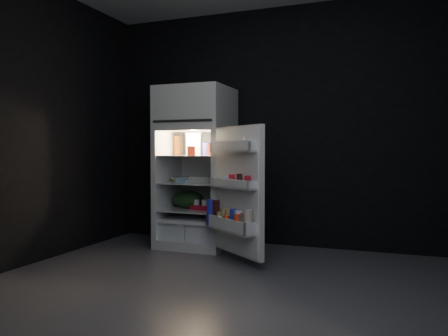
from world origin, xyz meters
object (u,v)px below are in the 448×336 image
at_px(egg_carton, 203,180).
at_px(yogurt_tray, 201,207).
at_px(refrigerator, 197,162).
at_px(milk_jug, 194,145).
at_px(fridge_door, 235,193).

xyz_separation_m(egg_carton, yogurt_tray, (-0.04, 0.04, -0.31)).
distance_m(refrigerator, egg_carton, 0.27).
xyz_separation_m(refrigerator, yogurt_tray, (0.09, -0.09, -0.50)).
relative_size(milk_jug, yogurt_tray, 1.02).
distance_m(fridge_door, egg_carton, 0.73).
height_order(fridge_door, yogurt_tray, fridge_door).
relative_size(egg_carton, yogurt_tray, 1.33).
height_order(milk_jug, yogurt_tray, milk_jug).
bearing_deg(milk_jug, egg_carton, -60.52).
relative_size(milk_jug, egg_carton, 0.76).
xyz_separation_m(refrigerator, milk_jug, (-0.05, 0.03, 0.19)).
relative_size(refrigerator, milk_jug, 7.42).
height_order(refrigerator, egg_carton, refrigerator).
bearing_deg(egg_carton, refrigerator, 114.95).
height_order(fridge_door, egg_carton, fridge_door).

